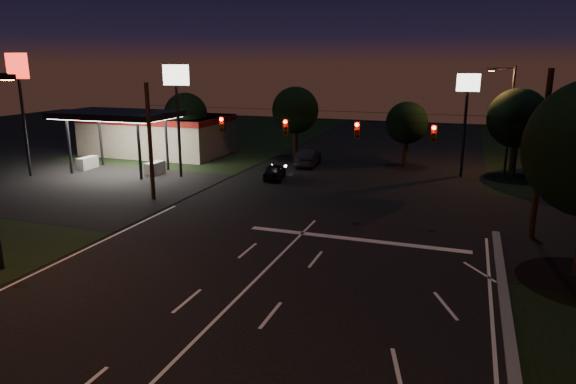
% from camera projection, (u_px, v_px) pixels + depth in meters
% --- Properties ---
extents(ground, '(140.00, 140.00, 0.00)m').
position_uv_depth(ground, '(203.00, 332.00, 18.15)').
color(ground, black).
rests_on(ground, ground).
extents(cross_street_left, '(20.00, 16.00, 0.02)m').
position_uv_depth(cross_street_left, '(72.00, 187.00, 39.21)').
color(cross_street_left, black).
rests_on(cross_street_left, ground).
extents(stop_bar, '(12.00, 0.50, 0.01)m').
position_uv_depth(stop_bar, '(355.00, 239.00, 27.70)').
color(stop_bar, silver).
rests_on(stop_bar, ground).
extents(utility_pole_right, '(0.30, 0.30, 9.00)m').
position_uv_depth(utility_pole_right, '(531.00, 237.00, 28.00)').
color(utility_pole_right, black).
rests_on(utility_pole_right, ground).
extents(utility_pole_left, '(0.28, 0.28, 8.00)m').
position_uv_depth(utility_pole_left, '(154.00, 199.00, 35.72)').
color(utility_pole_left, black).
rests_on(utility_pole_left, ground).
extents(signal_span, '(24.00, 0.40, 1.56)m').
position_uv_depth(signal_span, '(321.00, 128.00, 30.48)').
color(signal_span, black).
rests_on(signal_span, ground).
extents(gas_station, '(14.20, 16.10, 5.25)m').
position_uv_depth(gas_station, '(155.00, 132.00, 52.38)').
color(gas_station, gray).
rests_on(gas_station, ground).
extents(pole_sign_left_near, '(2.20, 0.30, 9.10)m').
position_uv_depth(pole_sign_left_near, '(177.00, 92.00, 41.05)').
color(pole_sign_left_near, black).
rests_on(pole_sign_left_near, ground).
extents(pole_sign_left_far, '(2.00, 0.30, 10.00)m').
position_uv_depth(pole_sign_left_far, '(19.00, 84.00, 41.10)').
color(pole_sign_left_far, black).
rests_on(pole_sign_left_far, ground).
extents(pole_sign_right, '(1.80, 0.30, 8.40)m').
position_uv_depth(pole_sign_right, '(467.00, 101.00, 41.47)').
color(pole_sign_right, black).
rests_on(pole_sign_right, ground).
extents(street_light_right_far, '(2.20, 0.35, 9.00)m').
position_uv_depth(street_light_right_far, '(507.00, 112.00, 42.51)').
color(street_light_right_far, black).
rests_on(street_light_right_far, ground).
extents(tree_far_a, '(4.20, 4.20, 6.42)m').
position_uv_depth(tree_far_a, '(187.00, 115.00, 50.42)').
color(tree_far_a, black).
rests_on(tree_far_a, ground).
extents(tree_far_b, '(4.60, 4.60, 6.98)m').
position_uv_depth(tree_far_b, '(296.00, 111.00, 50.79)').
color(tree_far_b, black).
rests_on(tree_far_b, ground).
extents(tree_far_c, '(3.80, 3.80, 5.86)m').
position_uv_depth(tree_far_c, '(407.00, 123.00, 46.49)').
color(tree_far_c, black).
rests_on(tree_far_c, ground).
extents(tree_far_d, '(4.80, 4.80, 7.30)m').
position_uv_depth(tree_far_d, '(518.00, 119.00, 41.56)').
color(tree_far_d, black).
rests_on(tree_far_d, ground).
extents(car_oncoming_a, '(2.15, 3.91, 1.26)m').
position_uv_depth(car_oncoming_a, '(275.00, 171.00, 41.87)').
color(car_oncoming_a, black).
rests_on(car_oncoming_a, ground).
extents(car_oncoming_b, '(2.01, 4.77, 1.53)m').
position_uv_depth(car_oncoming_b, '(308.00, 158.00, 47.13)').
color(car_oncoming_b, black).
rests_on(car_oncoming_b, ground).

